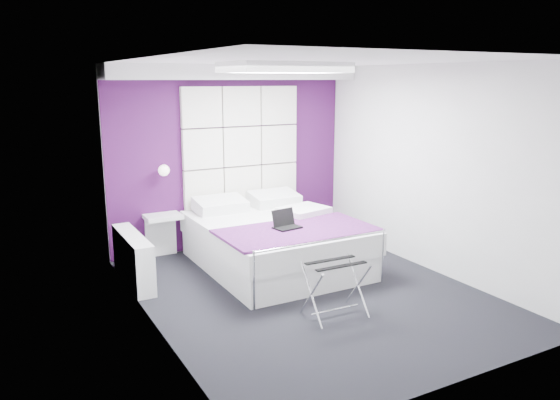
# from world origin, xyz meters

# --- Properties ---
(floor) EXTENTS (4.40, 4.40, 0.00)m
(floor) POSITION_xyz_m (0.00, 0.00, 0.00)
(floor) COLOR black
(floor) RESTS_ON ground
(ceiling) EXTENTS (4.40, 4.40, 0.00)m
(ceiling) POSITION_xyz_m (0.00, 0.00, 2.60)
(ceiling) COLOR white
(ceiling) RESTS_ON wall_back
(wall_back) EXTENTS (3.60, 0.00, 3.60)m
(wall_back) POSITION_xyz_m (0.00, 2.20, 1.30)
(wall_back) COLOR silver
(wall_back) RESTS_ON floor
(wall_left) EXTENTS (0.00, 4.40, 4.40)m
(wall_left) POSITION_xyz_m (-1.80, 0.00, 1.30)
(wall_left) COLOR silver
(wall_left) RESTS_ON floor
(wall_right) EXTENTS (0.00, 4.40, 4.40)m
(wall_right) POSITION_xyz_m (1.80, 0.00, 1.30)
(wall_right) COLOR silver
(wall_right) RESTS_ON floor
(accent_wall) EXTENTS (3.58, 0.02, 2.58)m
(accent_wall) POSITION_xyz_m (0.00, 2.19, 1.30)
(accent_wall) COLOR #3B0E3F
(accent_wall) RESTS_ON wall_back
(soffit) EXTENTS (3.58, 0.50, 0.20)m
(soffit) POSITION_xyz_m (0.00, 1.95, 2.50)
(soffit) COLOR white
(soffit) RESTS_ON wall_back
(headboard) EXTENTS (1.80, 0.08, 2.30)m
(headboard) POSITION_xyz_m (0.15, 2.14, 1.17)
(headboard) COLOR silver
(headboard) RESTS_ON wall_back
(skylight) EXTENTS (1.36, 0.86, 0.12)m
(skylight) POSITION_xyz_m (0.00, 0.60, 2.55)
(skylight) COLOR white
(skylight) RESTS_ON ceiling
(wall_lamp) EXTENTS (0.15, 0.15, 0.15)m
(wall_lamp) POSITION_xyz_m (-1.05, 2.06, 1.22)
(wall_lamp) COLOR white
(wall_lamp) RESTS_ON wall_back
(radiator) EXTENTS (0.22, 1.20, 0.60)m
(radiator) POSITION_xyz_m (-1.69, 1.30, 0.30)
(radiator) COLOR white
(radiator) RESTS_ON floor
(bed) EXTENTS (1.88, 2.27, 0.79)m
(bed) POSITION_xyz_m (0.09, 1.01, 0.34)
(bed) COLOR white
(bed) RESTS_ON floor
(nightstand) EXTENTS (0.48, 0.38, 0.05)m
(nightstand) POSITION_xyz_m (-1.10, 2.02, 0.59)
(nightstand) COLOR white
(nightstand) RESTS_ON wall_back
(luggage_rack) EXTENTS (0.59, 0.43, 0.58)m
(luggage_rack) POSITION_xyz_m (-0.09, -0.65, 0.29)
(luggage_rack) COLOR silver
(luggage_rack) RESTS_ON floor
(laptop) EXTENTS (0.31, 0.22, 0.23)m
(laptop) POSITION_xyz_m (0.00, 0.57, 0.70)
(laptop) COLOR black
(laptop) RESTS_ON bed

